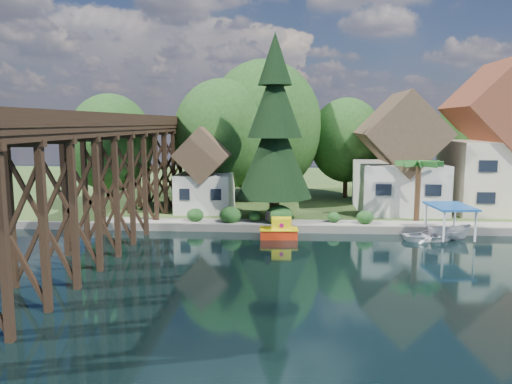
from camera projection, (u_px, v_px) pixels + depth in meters
The scene contains 15 objects.
ground at pixel (339, 261), 31.68m from camera, with size 140.00×140.00×0.00m, color black.
bank at pixel (313, 188), 65.25m from camera, with size 140.00×52.00×0.50m, color #2F4A1D.
seawall at pixel (380, 230), 39.28m from camera, with size 60.00×0.40×0.62m, color slate.
promenade at pixel (402, 224), 40.41m from camera, with size 50.00×2.60×0.06m, color gray.
trestle_bridge at pixel (117, 168), 37.10m from camera, with size 4.12×44.18×9.30m.
house_left at pixel (399, 161), 46.32m from camera, with size 7.64×8.64×11.02m.
house_center at pixel (497, 147), 46.05m from camera, with size 8.65×9.18×13.89m.
shed at pixel (205, 176), 46.20m from camera, with size 5.09×5.40×7.85m.
bg_trees at pixel (330, 136), 51.61m from camera, with size 49.90×13.30×10.57m.
shrubs at pixel (272, 214), 40.96m from camera, with size 15.76×2.47×1.70m.
conifer at pixel (275, 131), 41.75m from camera, with size 6.33×6.33×15.58m.
palm_tree at pixel (419, 165), 41.27m from camera, with size 4.90×4.90×5.38m.
tugboat at pixel (279, 230), 37.75m from camera, with size 2.93×1.70×2.08m.
boat_white_a at pixel (430, 235), 37.10m from camera, with size 2.82×3.95×0.82m, color white.
boat_canopy at pixel (449, 225), 37.21m from camera, with size 3.37×4.29×2.61m.
Camera 1 is at (-3.23, -31.06, 8.71)m, focal length 35.00 mm.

